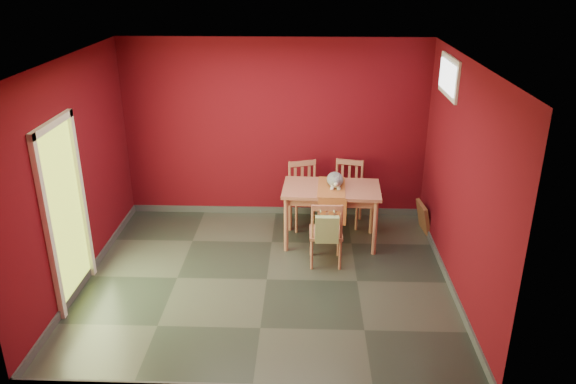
{
  "coord_description": "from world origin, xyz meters",
  "views": [
    {
      "loc": [
        0.48,
        -6.03,
        3.69
      ],
      "look_at": [
        0.25,
        0.45,
        1.0
      ],
      "focal_mm": 35.0,
      "sensor_mm": 36.0,
      "label": 1
    }
  ],
  "objects_px": {
    "chair_far_left": "(305,194)",
    "picture_frame": "(423,218)",
    "chair_near": "(326,232)",
    "cat": "(335,177)",
    "dining_table": "(331,194)",
    "tote_bag": "(327,229)",
    "chair_far_right": "(347,192)"
  },
  "relations": [
    {
      "from": "chair_near",
      "to": "cat",
      "type": "relative_size",
      "value": 1.91
    },
    {
      "from": "chair_far_left",
      "to": "picture_frame",
      "type": "bearing_deg",
      "value": -5.7
    },
    {
      "from": "dining_table",
      "to": "picture_frame",
      "type": "height_order",
      "value": "dining_table"
    },
    {
      "from": "dining_table",
      "to": "picture_frame",
      "type": "distance_m",
      "value": 1.5
    },
    {
      "from": "dining_table",
      "to": "picture_frame",
      "type": "bearing_deg",
      "value": 15.27
    },
    {
      "from": "chair_far_left",
      "to": "picture_frame",
      "type": "xyz_separation_m",
      "value": [
        1.73,
        -0.17,
        -0.27
      ]
    },
    {
      "from": "chair_far_left",
      "to": "tote_bag",
      "type": "xyz_separation_m",
      "value": [
        0.28,
        -1.4,
        0.12
      ]
    },
    {
      "from": "chair_far_right",
      "to": "chair_near",
      "type": "distance_m",
      "value": 1.34
    },
    {
      "from": "chair_far_right",
      "to": "picture_frame",
      "type": "height_order",
      "value": "chair_far_right"
    },
    {
      "from": "dining_table",
      "to": "chair_near",
      "type": "xyz_separation_m",
      "value": [
        -0.08,
        -0.64,
        -0.26
      ]
    },
    {
      "from": "dining_table",
      "to": "tote_bag",
      "type": "relative_size",
      "value": 3.24
    },
    {
      "from": "chair_far_left",
      "to": "tote_bag",
      "type": "bearing_deg",
      "value": -78.57
    },
    {
      "from": "chair_far_left",
      "to": "chair_far_right",
      "type": "relative_size",
      "value": 1.01
    },
    {
      "from": "dining_table",
      "to": "cat",
      "type": "distance_m",
      "value": 0.24
    },
    {
      "from": "cat",
      "to": "picture_frame",
      "type": "height_order",
      "value": "cat"
    },
    {
      "from": "chair_far_right",
      "to": "picture_frame",
      "type": "relative_size",
      "value": 2.12
    },
    {
      "from": "tote_bag",
      "to": "picture_frame",
      "type": "distance_m",
      "value": 1.94
    },
    {
      "from": "chair_near",
      "to": "cat",
      "type": "xyz_separation_m",
      "value": [
        0.13,
        0.72,
        0.48
      ]
    },
    {
      "from": "chair_far_left",
      "to": "cat",
      "type": "xyz_separation_m",
      "value": [
        0.41,
        -0.46,
        0.45
      ]
    },
    {
      "from": "dining_table",
      "to": "chair_far_left",
      "type": "height_order",
      "value": "chair_far_left"
    },
    {
      "from": "dining_table",
      "to": "chair_far_right",
      "type": "relative_size",
      "value": 1.42
    },
    {
      "from": "chair_far_left",
      "to": "cat",
      "type": "height_order",
      "value": "cat"
    },
    {
      "from": "dining_table",
      "to": "picture_frame",
      "type": "xyz_separation_m",
      "value": [
        1.37,
        0.37,
        -0.5
      ]
    },
    {
      "from": "picture_frame",
      "to": "tote_bag",
      "type": "bearing_deg",
      "value": -139.74
    },
    {
      "from": "chair_near",
      "to": "chair_far_left",
      "type": "bearing_deg",
      "value": 103.4
    },
    {
      "from": "chair_far_right",
      "to": "cat",
      "type": "distance_m",
      "value": 0.76
    },
    {
      "from": "dining_table",
      "to": "chair_far_left",
      "type": "xyz_separation_m",
      "value": [
        -0.36,
        0.55,
        -0.23
      ]
    },
    {
      "from": "tote_bag",
      "to": "picture_frame",
      "type": "xyz_separation_m",
      "value": [
        1.45,
        1.23,
        -0.39
      ]
    },
    {
      "from": "chair_far_left",
      "to": "picture_frame",
      "type": "distance_m",
      "value": 1.76
    },
    {
      "from": "chair_near",
      "to": "cat",
      "type": "height_order",
      "value": "cat"
    },
    {
      "from": "chair_far_left",
      "to": "cat",
      "type": "bearing_deg",
      "value": -48.01
    },
    {
      "from": "chair_far_right",
      "to": "chair_near",
      "type": "bearing_deg",
      "value": -105.12
    }
  ]
}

